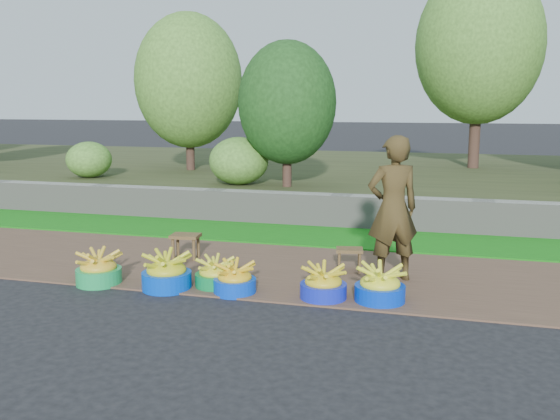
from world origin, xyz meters
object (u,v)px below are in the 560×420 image
(basin_a, at_px, (99,270))
(basin_e, at_px, (323,285))
(basin_f, at_px, (380,286))
(basin_b, at_px, (167,273))
(vendor_woman, at_px, (393,209))
(basin_d, at_px, (235,280))
(stool_right, at_px, (349,253))
(basin_c, at_px, (215,275))
(stool_left, at_px, (186,239))

(basin_a, xyz_separation_m, basin_e, (2.58, 0.13, -0.01))
(basin_e, relative_size, basin_f, 0.94)
(basin_a, relative_size, basin_e, 1.04)
(basin_e, bearing_deg, basin_b, -176.76)
(basin_e, relative_size, vendor_woman, 0.29)
(basin_b, relative_size, basin_e, 1.12)
(basin_f, bearing_deg, basin_d, -176.01)
(basin_f, bearing_deg, basin_a, -176.52)
(basin_a, height_order, vendor_woman, vendor_woman)
(basin_b, xyz_separation_m, vendor_woman, (2.37, 0.99, 0.67))
(basin_d, xyz_separation_m, basin_e, (0.97, 0.05, 0.01))
(basin_e, relative_size, stool_right, 1.36)
(basin_a, distance_m, basin_f, 3.17)
(basin_a, distance_m, vendor_woman, 3.43)
(basin_b, bearing_deg, basin_f, 3.87)
(basin_d, bearing_deg, basin_c, 152.86)
(basin_a, relative_size, basin_b, 0.93)
(stool_left, bearing_deg, basin_e, -29.06)
(basin_f, relative_size, stool_left, 1.31)
(basin_c, relative_size, stool_left, 1.15)
(basin_a, bearing_deg, basin_c, 9.74)
(basin_c, distance_m, basin_f, 1.83)
(basin_c, bearing_deg, basin_a, -170.26)
(vendor_woman, bearing_deg, basin_d, 4.04)
(basin_c, relative_size, basin_d, 0.98)
(stool_left, bearing_deg, basin_c, -51.82)
(basin_a, relative_size, stool_right, 1.42)
(basin_c, height_order, basin_e, basin_e)
(basin_f, relative_size, vendor_woman, 0.31)
(stool_right, bearing_deg, vendor_woman, -23.68)
(vendor_woman, bearing_deg, basin_b, -3.99)
(basin_c, xyz_separation_m, basin_e, (1.25, -0.10, 0.01))
(basin_b, relative_size, vendor_woman, 0.33)
(basin_a, height_order, stool_right, basin_a)
(basin_c, relative_size, basin_e, 0.93)
(basin_c, height_order, vendor_woman, vendor_woman)
(basin_d, bearing_deg, basin_f, 3.99)
(basin_b, height_order, basin_e, basin_b)
(basin_c, relative_size, basin_f, 0.87)
(basin_b, bearing_deg, basin_e, 3.24)
(basin_d, distance_m, basin_e, 0.97)
(basin_c, xyz_separation_m, basin_f, (1.83, -0.04, 0.02))
(basin_e, xyz_separation_m, vendor_woman, (0.61, 0.89, 0.69))
(basin_a, xyz_separation_m, basin_d, (1.61, 0.08, -0.02))
(basin_e, height_order, stool_left, basin_e)
(basin_d, xyz_separation_m, stool_right, (1.06, 1.17, 0.09))
(basin_e, distance_m, basin_f, 0.59)
(stool_left, distance_m, stool_right, 2.18)
(basin_c, distance_m, stool_right, 1.69)
(stool_left, height_order, stool_right, stool_left)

